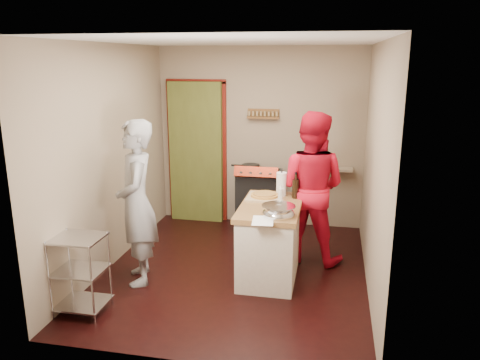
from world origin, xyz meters
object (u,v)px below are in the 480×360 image
wire_shelving (80,271)px  person_red (310,187)px  stove (259,200)px  island (270,238)px  person_stripe (137,203)px

wire_shelving → person_red: 2.76m
stove → island: (0.36, -1.44, 0.00)m
wire_shelving → person_stripe: bearing=69.9°
person_red → island: bearing=68.5°
stove → person_red: size_ratio=0.55×
person_stripe → wire_shelving: bearing=-43.9°
stove → island: island is taller
island → person_red: (0.40, 0.56, 0.47)m
stove → wire_shelving: bearing=-116.9°
stove → island: 1.49m
wire_shelving → person_red: size_ratio=0.44×
wire_shelving → person_red: bearing=39.8°
wire_shelving → island: island is taller
wire_shelving → person_red: person_red is taller
wire_shelving → island: 2.06m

